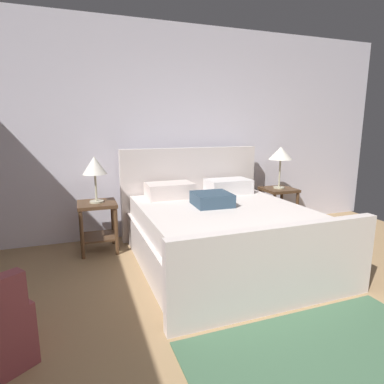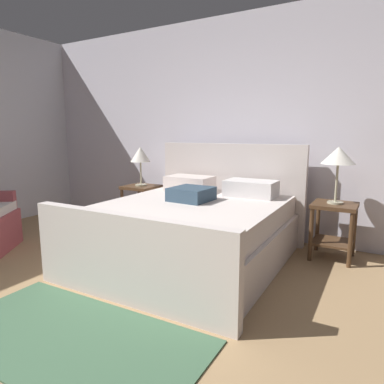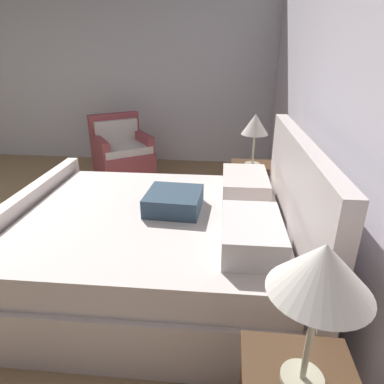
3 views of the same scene
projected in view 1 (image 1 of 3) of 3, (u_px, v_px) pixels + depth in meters
The scene contains 7 objects.
wall_back at pixel (181, 132), 4.46m from camera, with size 6.39×0.12×2.78m, color silver.
bed at pixel (221, 230), 3.57m from camera, with size 1.92×2.17×1.20m.
nightstand_right at pixel (278, 202), 4.69m from camera, with size 0.44×0.44×0.60m.
table_lamp_right at pixel (281, 154), 4.55m from camera, with size 0.34×0.34×0.59m.
nightstand_left at pixel (98, 219), 3.83m from camera, with size 0.44×0.44×0.60m.
table_lamp_left at pixel (95, 167), 3.71m from camera, with size 0.28×0.28×0.54m.
area_rug at pixel (324, 355), 2.12m from camera, with size 1.83×0.93×0.01m, color #416448.
Camera 1 is at (-1.36, -0.98, 1.48)m, focal length 30.24 mm.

